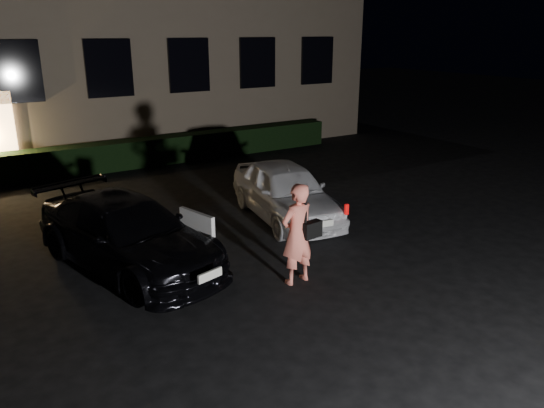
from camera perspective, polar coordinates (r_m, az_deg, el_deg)
ground at (r=8.28m, az=6.66°, el=-11.63°), size 80.00×80.00×0.00m
hedge at (r=17.07m, az=-15.92°, el=5.09°), size 15.00×0.70×0.85m
sedan at (r=9.85m, az=-15.23°, el=-3.09°), size 2.80×4.63×1.26m
hatch at (r=11.96m, az=1.47°, el=1.40°), size 2.13×3.97×1.28m
man at (r=8.83m, az=2.76°, el=-3.22°), size 0.76×0.49×1.75m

